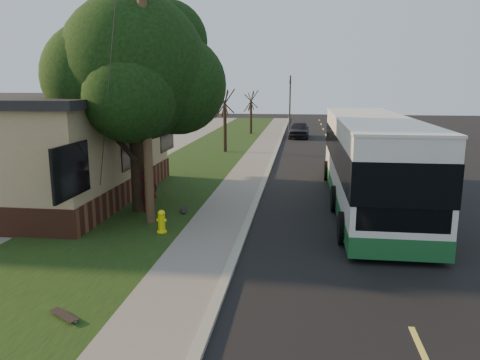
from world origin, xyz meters
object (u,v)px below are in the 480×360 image
object	(u,v)px
leafy_tree	(136,71)
dumpster	(49,177)
fire_hydrant	(162,221)
skateboard_main	(185,210)
distant_car	(299,129)
traffic_signal	(290,99)
bare_tree_far	(251,113)
transit_bus	(370,159)
skateboard_spare	(64,315)
skateboarder	(149,187)
utility_pole	(145,87)
bare_tree_near	(225,122)

from	to	relation	value
leafy_tree	dumpster	bearing A→B (deg)	152.06
fire_hydrant	skateboard_main	size ratio (longest dim) A/B	0.85
skateboard_main	leafy_tree	bearing A→B (deg)	176.24
distant_car	traffic_signal	bearing A→B (deg)	100.50
fire_hydrant	skateboard_main	distance (m)	2.56
bare_tree_far	transit_bus	xyz separation A→B (m)	(7.39, -25.45, -0.14)
skateboard_main	distant_car	size ratio (longest dim) A/B	0.20
skateboard_spare	leafy_tree	bearing A→B (deg)	98.47
transit_bus	skateboard_spare	distance (m)	12.68
traffic_signal	skateboarder	xyz separation A→B (m)	(-4.23, -31.81, -2.13)
skateboarder	distant_car	xyz separation A→B (m)	(5.23, 25.60, -0.30)
transit_bus	skateboard_main	xyz separation A→B (m)	(-6.89, -2.01, -1.73)
utility_pole	transit_bus	xyz separation A→B (m)	(7.70, 3.55, -2.77)
leafy_tree	dumpster	xyz separation A→B (m)	(-5.33, 2.83, -4.55)
fire_hydrant	dumpster	size ratio (longest dim) A/B	0.50
skateboard_main	skateboard_spare	bearing A→B (deg)	-93.02
transit_bus	skateboard_spare	world-z (taller)	transit_bus
bare_tree_near	skateboarder	size ratio (longest dim) A/B	2.24
bare_tree_near	bare_tree_far	xyz separation A→B (m)	(0.50, 12.00, -0.15)
bare_tree_near	fire_hydrant	bearing A→B (deg)	-87.14
fire_hydrant	bare_tree_near	size ratio (longest dim) A/B	0.17
traffic_signal	distant_car	size ratio (longest dim) A/B	1.28
leafy_tree	bare_tree_far	size ratio (longest dim) A/B	1.94
leafy_tree	skateboarder	world-z (taller)	leafy_tree
leafy_tree	skateboard_spare	world-z (taller)	leafy_tree
distant_car	skateboard_spare	bearing A→B (deg)	-96.19
skateboard_main	distant_car	bearing A→B (deg)	81.00
leafy_tree	distant_car	xyz separation A→B (m)	(5.67, 25.14, -4.43)
bare_tree_far	traffic_signal	bearing A→B (deg)	48.81
fire_hydrant	bare_tree_far	bearing A→B (deg)	90.76
leafy_tree	distant_car	world-z (taller)	leafy_tree
utility_pole	skateboard_main	size ratio (longest dim) A/B	10.43
skateboarder	skateboard_spare	size ratio (longest dim) A/B	2.40
distant_car	bare_tree_far	bearing A→B (deg)	155.15
leafy_tree	skateboarder	bearing A→B (deg)	-46.18
traffic_signal	skateboard_spare	distance (m)	39.92
transit_bus	dumpster	bearing A→B (deg)	176.17
traffic_signal	transit_bus	world-z (taller)	traffic_signal
leafy_tree	transit_bus	world-z (taller)	leafy_tree
skateboard_main	skateboard_spare	xyz separation A→B (m)	(-0.43, -8.20, -0.00)
skateboarder	dumpster	xyz separation A→B (m)	(-5.77, 3.29, -0.41)
skateboard_spare	dumpster	size ratio (longest dim) A/B	0.54
dumpster	distant_car	size ratio (longest dim) A/B	0.35
bare_tree_far	skateboard_spare	distance (m)	35.71
utility_pole	traffic_signal	xyz separation A→B (m)	(3.81, 33.01, -1.47)
fire_hydrant	transit_bus	size ratio (longest dim) A/B	0.06
utility_pole	skateboard_spare	world-z (taller)	utility_pole
traffic_signal	leafy_tree	bearing A→B (deg)	-98.47
fire_hydrant	skateboard_spare	xyz separation A→B (m)	(-0.33, -5.66, -0.31)
leafy_tree	skateboard_spare	distance (m)	9.80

